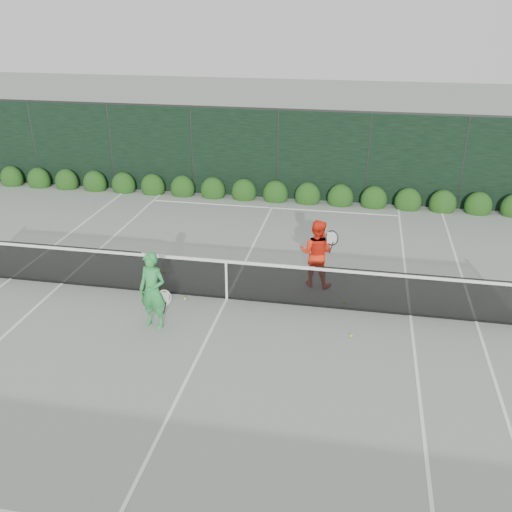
# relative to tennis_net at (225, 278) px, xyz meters

# --- Properties ---
(ground) EXTENTS (80.00, 80.00, 0.00)m
(ground) POSITION_rel_tennis_net_xyz_m (0.02, 0.00, -0.53)
(ground) COLOR gray
(ground) RESTS_ON ground
(tennis_net) EXTENTS (12.90, 0.10, 1.07)m
(tennis_net) POSITION_rel_tennis_net_xyz_m (0.00, 0.00, 0.00)
(tennis_net) COLOR black
(tennis_net) RESTS_ON ground
(player_woman) EXTENTS (0.69, 0.53, 1.67)m
(player_woman) POSITION_rel_tennis_net_xyz_m (-1.19, -1.43, 0.30)
(player_woman) COLOR green
(player_woman) RESTS_ON ground
(player_man) EXTENTS (0.96, 0.78, 1.66)m
(player_man) POSITION_rel_tennis_net_xyz_m (1.95, 1.10, 0.30)
(player_man) COLOR #FF2F15
(player_man) RESTS_ON ground
(court_lines) EXTENTS (11.03, 23.83, 0.01)m
(court_lines) POSITION_rel_tennis_net_xyz_m (0.02, 0.00, -0.53)
(court_lines) COLOR white
(court_lines) RESTS_ON ground
(windscreen_fence) EXTENTS (32.00, 21.07, 3.06)m
(windscreen_fence) POSITION_rel_tennis_net_xyz_m (0.02, -2.71, 0.98)
(windscreen_fence) COLOR black
(windscreen_fence) RESTS_ON ground
(hedge_row) EXTENTS (31.66, 0.65, 0.94)m
(hedge_row) POSITION_rel_tennis_net_xyz_m (0.02, 7.15, -0.30)
(hedge_row) COLOR #11390F
(hedge_row) RESTS_ON ground
(tennis_balls) EXTENTS (4.83, 2.22, 0.07)m
(tennis_balls) POSITION_rel_tennis_net_xyz_m (0.71, -0.02, -0.50)
(tennis_balls) COLOR #BED32F
(tennis_balls) RESTS_ON ground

